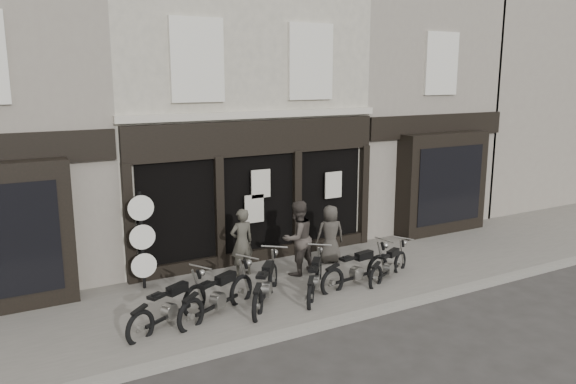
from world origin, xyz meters
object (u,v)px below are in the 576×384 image
man_left (242,242)px  motorcycle_5 (389,268)px  motorcycle_2 (266,288)px  motorcycle_0 (170,310)px  motorcycle_1 (218,299)px  man_right (330,234)px  motorcycle_4 (357,272)px  man_centre (298,238)px  advert_sign_post (143,245)px  motorcycle_3 (315,281)px

man_left → motorcycle_5: bearing=144.8°
motorcycle_2 → motorcycle_0: bearing=130.9°
motorcycle_1 → motorcycle_2: bearing=-23.9°
man_right → motorcycle_2: bearing=43.6°
motorcycle_4 → man_centre: size_ratio=1.18×
man_left → man_centre: 1.39m
motorcycle_5 → man_centre: bearing=118.6°
motorcycle_0 → man_right: bearing=-10.3°
motorcycle_5 → man_left: (-3.08, 1.96, 0.60)m
motorcycle_1 → advert_sign_post: size_ratio=0.88×
motorcycle_2 → man_centre: man_centre is taller
motorcycle_2 → man_centre: bearing=-12.2°
motorcycle_0 → man_centre: (3.73, 1.28, 0.64)m
motorcycle_1 → motorcycle_5: size_ratio=1.16×
motorcycle_2 → motorcycle_4: size_ratio=0.88×
motorcycle_2 → motorcycle_5: 3.36m
motorcycle_1 → motorcycle_3: (2.38, -0.02, -0.04)m
motorcycle_1 → man_centre: size_ratio=1.14×
motorcycle_3 → advert_sign_post: (-3.34, 2.20, 0.78)m
man_centre → motorcycle_2: bearing=26.8°
man_right → motorcycle_4: bearing=91.5°
motorcycle_0 → man_left: man_left is taller
motorcycle_1 → man_right: (3.90, 1.64, 0.46)m
motorcycle_0 → man_centre: size_ratio=1.09×
motorcycle_0 → man_centre: bearing=-9.7°
motorcycle_5 → man_left: 3.70m
motorcycle_1 → man_centre: 3.03m
man_centre → man_right: 1.29m
motorcycle_4 → man_right: 1.80m
motorcycle_1 → motorcycle_3: motorcycle_1 is taller
motorcycle_5 → man_centre: (-1.83, 1.35, 0.68)m
motorcycle_0 → motorcycle_3: size_ratio=1.15×
motorcycle_0 → motorcycle_4: (4.59, -0.05, -0.00)m
motorcycle_3 → man_left: (-0.95, 1.91, 0.57)m
man_left → motorcycle_4: bearing=134.7°
motorcycle_4 → motorcycle_3: bearing=168.7°
advert_sign_post → motorcycle_4: bearing=-22.5°
motorcycle_2 → motorcycle_3: (1.23, -0.08, -0.04)m
motorcycle_1 → man_centre: bearing=-1.4°
motorcycle_0 → man_right: size_ratio=1.31×
man_left → man_right: size_ratio=1.10×
motorcycle_4 → man_right: bearing=68.5°
motorcycle_1 → motorcycle_2: motorcycle_1 is taller
motorcycle_1 → man_left: size_ratio=1.26×
motorcycle_5 → motorcycle_3: bearing=153.5°
motorcycle_5 → man_right: man_right is taller
motorcycle_1 → man_centre: (2.68, 1.27, 0.62)m
motorcycle_2 → man_left: 1.93m
man_left → man_right: 2.48m
motorcycle_1 → man_right: size_ratio=1.38×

